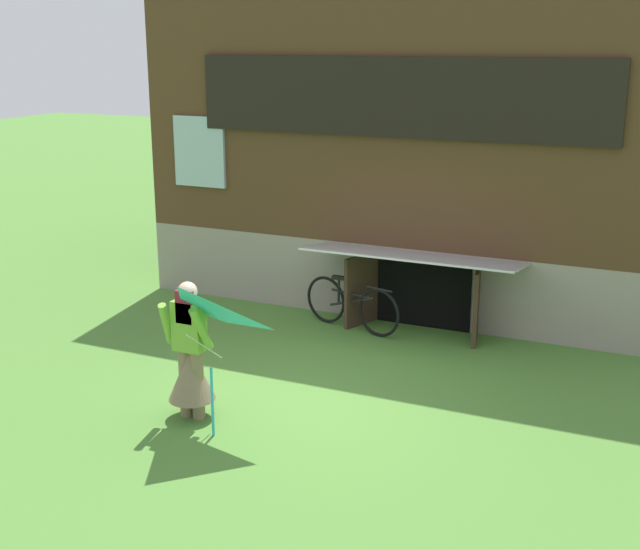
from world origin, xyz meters
TOP-DOWN VIEW (x-y plane):
  - ground_plane at (0.00, 0.00)m, footprint 60.00×60.00m
  - log_house at (-0.00, 5.46)m, footprint 8.28×6.03m
  - person at (-0.89, -1.01)m, footprint 0.61×0.52m
  - kite at (-0.61, -1.59)m, footprint 1.09×1.13m
  - bicycle_black at (-0.40, 2.43)m, footprint 1.62×0.48m

SIDE VIEW (x-z plane):
  - ground_plane at x=0.00m, z-range 0.00..0.00m
  - bicycle_black at x=-0.40m, z-range -0.01..0.75m
  - person at x=-0.89m, z-range -0.13..1.44m
  - kite at x=-0.61m, z-range 0.49..2.05m
  - log_house at x=0.00m, z-range 0.00..5.22m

